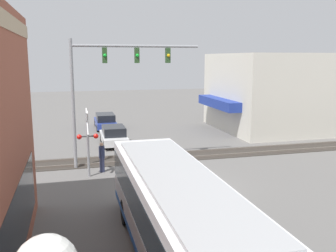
{
  "coord_description": "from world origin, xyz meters",
  "views": [
    {
      "loc": [
        -17.53,
        5.85,
        6.53
      ],
      "look_at": [
        3.75,
        0.29,
        2.54
      ],
      "focal_mm": 40.0,
      "sensor_mm": 36.0,
      "label": 1
    }
  ],
  "objects_px": {
    "parked_car_blue": "(105,122)",
    "pedestrian_at_crossing": "(102,157)",
    "pedestrian_near_bus": "(207,206)",
    "crossing_signal": "(88,136)",
    "city_bus": "(178,217)",
    "parked_car_white": "(114,136)"
  },
  "relations": [
    {
      "from": "crossing_signal",
      "to": "pedestrian_at_crossing",
      "type": "height_order",
      "value": "crossing_signal"
    },
    {
      "from": "pedestrian_near_bus",
      "to": "pedestrian_at_crossing",
      "type": "relative_size",
      "value": 1.0
    },
    {
      "from": "city_bus",
      "to": "parked_car_blue",
      "type": "relative_size",
      "value": 2.46
    },
    {
      "from": "pedestrian_at_crossing",
      "to": "pedestrian_near_bus",
      "type": "bearing_deg",
      "value": -158.31
    },
    {
      "from": "parked_car_blue",
      "to": "pedestrian_at_crossing",
      "type": "bearing_deg",
      "value": 173.98
    },
    {
      "from": "crossing_signal",
      "to": "parked_car_white",
      "type": "height_order",
      "value": "crossing_signal"
    },
    {
      "from": "crossing_signal",
      "to": "pedestrian_at_crossing",
      "type": "distance_m",
      "value": 1.74
    },
    {
      "from": "city_bus",
      "to": "pedestrian_near_bus",
      "type": "distance_m",
      "value": 3.2
    },
    {
      "from": "city_bus",
      "to": "pedestrian_near_bus",
      "type": "bearing_deg",
      "value": -37.36
    },
    {
      "from": "parked_car_blue",
      "to": "crossing_signal",
      "type": "bearing_deg",
      "value": 171.18
    },
    {
      "from": "parked_car_white",
      "to": "parked_car_blue",
      "type": "bearing_deg",
      "value": 0.0
    },
    {
      "from": "pedestrian_at_crossing",
      "to": "crossing_signal",
      "type": "bearing_deg",
      "value": 130.68
    },
    {
      "from": "city_bus",
      "to": "parked_car_white",
      "type": "height_order",
      "value": "city_bus"
    },
    {
      "from": "parked_car_white",
      "to": "pedestrian_at_crossing",
      "type": "bearing_deg",
      "value": 167.99
    },
    {
      "from": "parked_car_blue",
      "to": "pedestrian_at_crossing",
      "type": "distance_m",
      "value": 13.86
    },
    {
      "from": "parked_car_white",
      "to": "city_bus",
      "type": "bearing_deg",
      "value": 180.0
    },
    {
      "from": "city_bus",
      "to": "crossing_signal",
      "type": "relative_size",
      "value": 3.03
    },
    {
      "from": "pedestrian_near_bus",
      "to": "pedestrian_at_crossing",
      "type": "height_order",
      "value": "pedestrian_at_crossing"
    },
    {
      "from": "pedestrian_near_bus",
      "to": "city_bus",
      "type": "bearing_deg",
      "value": 142.64
    },
    {
      "from": "city_bus",
      "to": "crossing_signal",
      "type": "xyz_separation_m",
      "value": [
        10.17,
        2.24,
        0.61
      ]
    },
    {
      "from": "pedestrian_at_crossing",
      "to": "parked_car_white",
      "type": "bearing_deg",
      "value": -12.01
    },
    {
      "from": "crossing_signal",
      "to": "parked_car_white",
      "type": "relative_size",
      "value": 0.89
    }
  ]
}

